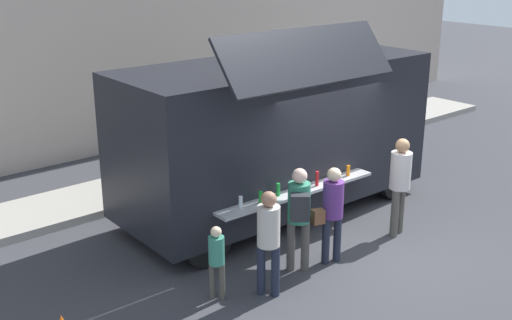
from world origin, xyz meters
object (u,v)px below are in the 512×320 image
object	(u,v)px
food_truck_main	(276,132)
customer_rear_waiting	(269,234)
trash_bin	(320,127)
child_near_queue	(217,256)
customer_front_ordering	(332,207)
customer_extra_browsing	(400,178)
customer_mid_with_backpack	(299,210)

from	to	relation	value
food_truck_main	customer_rear_waiting	size ratio (longest dim) A/B	3.73
trash_bin	child_near_queue	bearing A→B (deg)	-146.82
food_truck_main	customer_front_ordering	distance (m)	2.36
trash_bin	customer_extra_browsing	bearing A→B (deg)	-120.72
food_truck_main	customer_extra_browsing	bearing A→B (deg)	-65.76
customer_extra_browsing	child_near_queue	size ratio (longest dim) A/B	1.56
customer_rear_waiting	customer_front_ordering	bearing A→B (deg)	-30.28
food_truck_main	trash_bin	xyz separation A→B (m)	(3.61, 2.32, -1.06)
customer_front_ordering	food_truck_main	bearing A→B (deg)	-2.41
trash_bin	customer_mid_with_backpack	size ratio (longest dim) A/B	0.61
food_truck_main	customer_front_ordering	bearing A→B (deg)	-107.65
food_truck_main	trash_bin	distance (m)	4.42
food_truck_main	trash_bin	size ratio (longest dim) A/B	5.86
child_near_queue	food_truck_main	bearing A→B (deg)	-0.33
customer_extra_browsing	customer_front_ordering	bearing A→B (deg)	75.55
customer_mid_with_backpack	customer_rear_waiting	world-z (taller)	customer_mid_with_backpack
customer_rear_waiting	food_truck_main	bearing A→B (deg)	11.38
customer_front_ordering	customer_mid_with_backpack	xyz separation A→B (m)	(-0.61, 0.12, 0.08)
customer_extra_browsing	child_near_queue	distance (m)	3.76
customer_mid_with_backpack	child_near_queue	distance (m)	1.51
food_truck_main	child_near_queue	xyz separation A→B (m)	(-2.80, -1.87, -0.90)
customer_front_ordering	customer_mid_with_backpack	size ratio (longest dim) A/B	0.95
trash_bin	customer_rear_waiting	world-z (taller)	customer_rear_waiting
trash_bin	child_near_queue	distance (m)	7.66
customer_front_ordering	customer_extra_browsing	world-z (taller)	customer_extra_browsing
trash_bin	customer_rear_waiting	xyz separation A→B (m)	(-5.78, -4.59, 0.45)
customer_rear_waiting	child_near_queue	distance (m)	0.80
customer_mid_with_backpack	customer_rear_waiting	size ratio (longest dim) A/B	1.05
customer_extra_browsing	customer_mid_with_backpack	bearing A→B (deg)	72.84
trash_bin	customer_front_ordering	bearing A→B (deg)	-134.14
customer_extra_browsing	customer_rear_waiting	bearing A→B (deg)	78.19
customer_front_ordering	customer_extra_browsing	size ratio (longest dim) A/B	0.91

